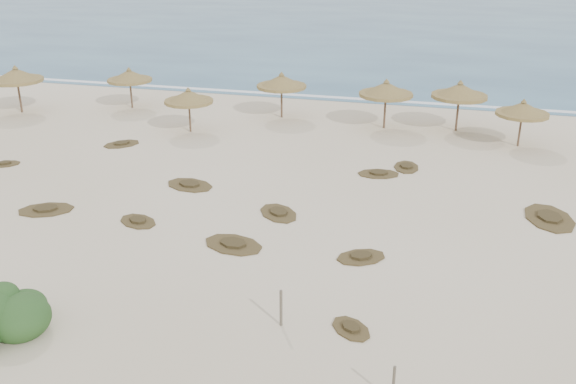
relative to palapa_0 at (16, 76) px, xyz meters
name	(u,v)px	position (x,y,z in m)	size (l,w,h in m)	color
ground	(190,276)	(18.89, -17.09, -2.39)	(160.00, 160.00, 0.00)	beige
ocean	(399,14)	(18.89, 57.91, -2.39)	(200.00, 100.00, 0.01)	navy
foam_line	(332,97)	(18.89, 8.91, -2.39)	(70.00, 0.60, 0.01)	white
palapa_0	(16,76)	(0.00, 0.00, 0.00)	(4.32, 4.32, 3.08)	brown
palapa_1	(129,76)	(6.46, 2.82, -0.27)	(3.68, 3.68, 2.73)	brown
palapa_2	(189,97)	(12.34, -1.25, -0.32)	(3.28, 3.28, 2.67)	brown
palapa_3	(282,82)	(16.76, 3.08, -0.13)	(4.11, 4.11, 2.92)	brown
palapa_4	(386,90)	(23.32, 2.39, -0.07)	(3.84, 3.84, 3.00)	brown
palapa_5	(460,91)	(27.52, 2.89, -0.03)	(3.30, 3.30, 3.05)	brown
palapa_6	(523,109)	(30.89, 0.76, -0.32)	(3.24, 3.24, 2.67)	brown
fence_post_near	(281,308)	(22.73, -19.18, -1.78)	(0.09, 0.09, 1.22)	#615749
fence_post_far	(394,384)	(26.35, -21.72, -1.86)	(0.08, 0.08, 1.07)	#615749
scrub_1	(46,209)	(10.79, -13.47, -2.34)	(2.75, 2.33, 0.16)	brown
scrub_2	(138,221)	(15.14, -13.56, -2.34)	(2.14, 1.87, 0.16)	brown
scrub_3	(279,213)	(20.49, -11.32, -2.34)	(2.45, 2.52, 0.16)	brown
scrub_4	(361,257)	(24.44, -14.32, -2.34)	(2.23, 2.03, 0.16)	brown
scrub_5	(549,218)	(31.49, -8.97, -2.34)	(2.45, 3.27, 0.16)	brown
scrub_6	(122,144)	(9.59, -4.53, -2.34)	(2.33, 2.37, 0.16)	brown
scrub_7	(378,173)	(23.99, -5.60, -2.34)	(2.27, 1.73, 0.16)	brown
scrub_8	(5,164)	(5.40, -8.97, -2.34)	(1.77, 1.62, 0.16)	brown
scrub_9	(233,244)	(19.59, -14.54, -2.34)	(2.77, 2.18, 0.16)	brown
scrub_10	(406,167)	(25.23, -4.30, -2.34)	(1.39, 1.99, 0.16)	brown
scrub_12	(351,328)	(24.83, -18.88, -2.34)	(1.70, 1.71, 0.16)	brown
scrub_13	(190,185)	(15.63, -9.29, -2.34)	(2.73, 2.16, 0.16)	brown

